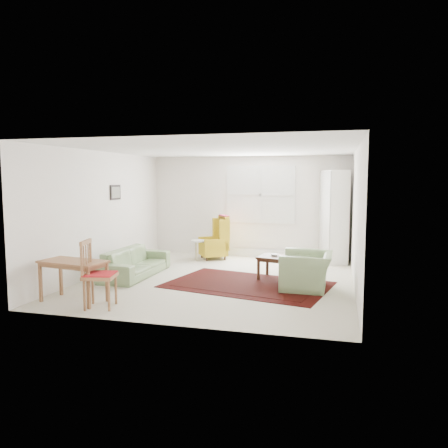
% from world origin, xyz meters
% --- Properties ---
extents(room, '(5.04, 5.54, 2.51)m').
position_xyz_m(room, '(0.02, 0.21, 1.26)').
color(room, beige).
rests_on(room, ground).
extents(rug, '(3.20, 2.41, 0.03)m').
position_xyz_m(rug, '(0.61, -0.30, 0.01)').
color(rug, black).
rests_on(rug, ground).
extents(sofa, '(0.77, 1.89, 0.76)m').
position_xyz_m(sofa, '(-1.73, -0.13, 0.38)').
color(sofa, '#789261').
rests_on(sofa, ground).
extents(armchair, '(0.88, 1.00, 0.78)m').
position_xyz_m(armchair, '(1.67, -0.31, 0.39)').
color(armchair, '#789261').
rests_on(armchair, ground).
extents(wingback_chair, '(0.88, 0.87, 1.07)m').
position_xyz_m(wingback_chair, '(-0.73, 2.04, 0.53)').
color(wingback_chair, gold).
rests_on(wingback_chair, ground).
extents(coffee_table, '(0.67, 0.67, 0.46)m').
position_xyz_m(coffee_table, '(1.01, 0.29, 0.23)').
color(coffee_table, '#3A1E11').
rests_on(coffee_table, ground).
extents(stool, '(0.47, 0.47, 0.48)m').
position_xyz_m(stool, '(-1.03, 1.83, 0.24)').
color(stool, white).
rests_on(stool, ground).
extents(cabinet, '(0.69, 0.95, 2.14)m').
position_xyz_m(cabinet, '(2.10, 2.35, 1.07)').
color(cabinet, white).
rests_on(cabinet, ground).
extents(desk, '(1.11, 0.68, 0.66)m').
position_xyz_m(desk, '(-1.84, -2.07, 0.33)').
color(desk, '#95623C').
rests_on(desk, ground).
extents(desk_chair, '(0.54, 0.54, 1.03)m').
position_xyz_m(desk_chair, '(-1.27, -2.25, 0.52)').
color(desk_chair, '#95623C').
rests_on(desk_chair, ground).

